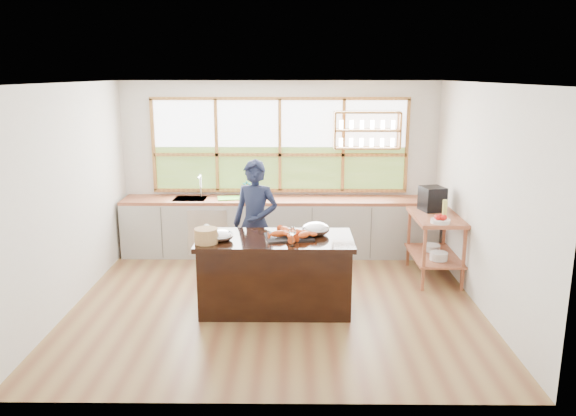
{
  "coord_description": "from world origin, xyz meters",
  "views": [
    {
      "loc": [
        0.22,
        -6.61,
        2.81
      ],
      "look_at": [
        0.15,
        0.15,
        1.18
      ],
      "focal_mm": 35.0,
      "sensor_mm": 36.0,
      "label": 1
    }
  ],
  "objects_px": {
    "island": "(275,273)",
    "cook": "(256,224)",
    "wicker_basket": "(206,236)",
    "espresso_machine": "(432,199)"
  },
  "relations": [
    {
      "from": "cook",
      "to": "wicker_basket",
      "type": "distance_m",
      "value": 1.14
    },
    {
      "from": "espresso_machine",
      "to": "wicker_basket",
      "type": "bearing_deg",
      "value": -165.69
    },
    {
      "from": "island",
      "to": "cook",
      "type": "xyz_separation_m",
      "value": [
        -0.29,
        0.8,
        0.4
      ]
    },
    {
      "from": "island",
      "to": "wicker_basket",
      "type": "bearing_deg",
      "value": -164.29
    },
    {
      "from": "island",
      "to": "wicker_basket",
      "type": "relative_size",
      "value": 6.84
    },
    {
      "from": "island",
      "to": "wicker_basket",
      "type": "distance_m",
      "value": 0.98
    },
    {
      "from": "island",
      "to": "wicker_basket",
      "type": "xyz_separation_m",
      "value": [
        -0.79,
        -0.22,
        0.53
      ]
    },
    {
      "from": "cook",
      "to": "wicker_basket",
      "type": "relative_size",
      "value": 6.33
    },
    {
      "from": "cook",
      "to": "espresso_machine",
      "type": "bearing_deg",
      "value": 30.91
    },
    {
      "from": "island",
      "to": "espresso_machine",
      "type": "distance_m",
      "value": 2.66
    }
  ]
}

